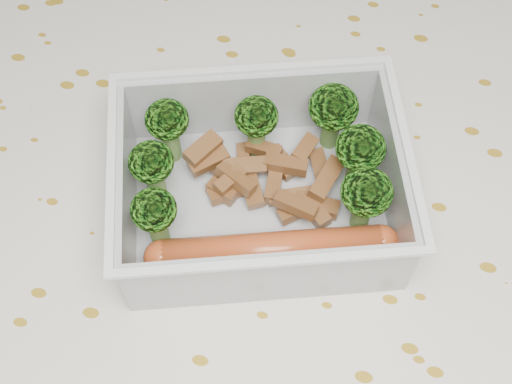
# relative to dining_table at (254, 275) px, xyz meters

# --- Properties ---
(dining_table) EXTENTS (1.40, 0.90, 0.75)m
(dining_table) POSITION_rel_dining_table_xyz_m (0.00, 0.00, 0.00)
(dining_table) COLOR brown
(dining_table) RESTS_ON ground
(tablecloth) EXTENTS (1.46, 0.96, 0.19)m
(tablecloth) POSITION_rel_dining_table_xyz_m (0.00, 0.00, 0.05)
(tablecloth) COLOR silver
(tablecloth) RESTS_ON dining_table
(lunch_container) EXTENTS (0.19, 0.17, 0.06)m
(lunch_container) POSITION_rel_dining_table_xyz_m (0.00, 0.00, 0.11)
(lunch_container) COLOR #B9BDC3
(lunch_container) RESTS_ON tablecloth
(broccoli_florets) EXTENTS (0.15, 0.12, 0.05)m
(broccoli_florets) POSITION_rel_dining_table_xyz_m (0.00, 0.02, 0.13)
(broccoli_florets) COLOR #608C3F
(broccoli_florets) RESTS_ON lunch_container
(meat_pile) EXTENTS (0.10, 0.06, 0.03)m
(meat_pile) POSITION_rel_dining_table_xyz_m (0.00, 0.02, 0.10)
(meat_pile) COLOR brown
(meat_pile) RESTS_ON lunch_container
(sausage) EXTENTS (0.14, 0.06, 0.02)m
(sausage) POSITION_rel_dining_table_xyz_m (0.02, -0.03, 0.10)
(sausage) COLOR #AC451D
(sausage) RESTS_ON lunch_container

